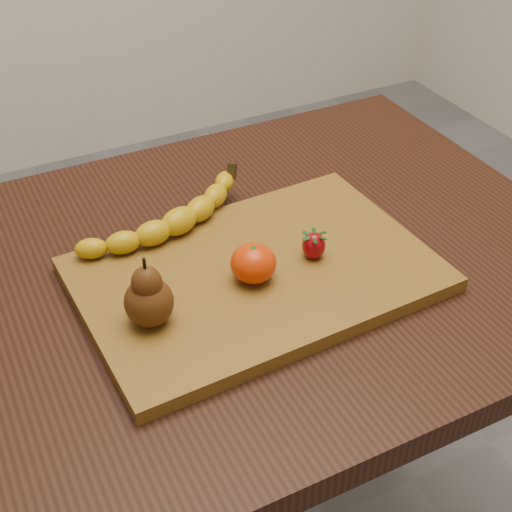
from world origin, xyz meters
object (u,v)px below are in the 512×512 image
table (225,319)px  mandarin (253,263)px  pear (148,291)px  cutting_board (256,274)px

table → mandarin: mandarin is taller
pear → cutting_board: bearing=11.9°
pear → mandarin: 0.15m
pear → mandarin: bearing=6.3°
pear → mandarin: pear is taller
cutting_board → pear: pear is taller
table → mandarin: 0.16m
table → cutting_board: (0.02, -0.05, 0.11)m
mandarin → table: bearing=100.4°
pear → table: bearing=32.0°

